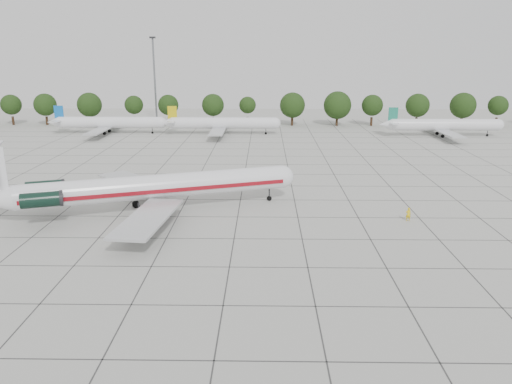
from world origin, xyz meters
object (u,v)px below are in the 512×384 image
ground_crew (408,214)px  bg_airliner_b (109,123)px  floodlight_mast (154,75)px  bg_airliner_c (223,123)px  bg_airliner_d (444,125)px  main_airliner (141,188)px

ground_crew → bg_airliner_b: bearing=-48.1°
ground_crew → floodlight_mast: floodlight_mast is taller
bg_airliner_c → bg_airliner_d: bearing=-2.2°
bg_airliner_d → main_airliner: bearing=-134.2°
main_airliner → bg_airliner_b: (-24.73, 67.52, -0.62)m
main_airliner → bg_airliner_b: size_ratio=1.47×
ground_crew → floodlight_mast: bearing=-59.3°
ground_crew → bg_airliner_c: (-29.70, 69.73, 2.01)m
main_airliner → floodlight_mast: floodlight_mast is taller
bg_airliner_b → bg_airliner_d: 87.68m
bg_airliner_c → main_airliner: bearing=-94.8°
bg_airliner_d → bg_airliner_b: bearing=178.1°
bg_airliner_c → floodlight_mast: bearing=133.8°
bg_airliner_b → main_airliner: bearing=-69.9°
bg_airliner_b → floodlight_mast: 26.69m
ground_crew → floodlight_mast: size_ratio=0.07×
main_airliner → floodlight_mast: (-16.90, 90.36, 10.75)m
bg_airliner_b → bg_airliner_c: same height
main_airliner → floodlight_mast: size_ratio=1.63×
ground_crew → bg_airliner_d: bearing=-110.8°
bg_airliner_c → floodlight_mast: 34.43m
main_airliner → bg_airliner_c: bearing=66.2°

